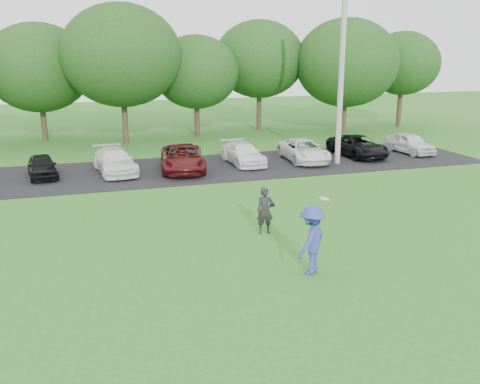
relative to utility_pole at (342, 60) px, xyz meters
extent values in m
plane|color=#2A6C1E|center=(-8.08, -12.05, -5.32)|extent=(100.00, 100.00, 0.00)
cube|color=black|center=(-8.08, 0.95, -5.31)|extent=(32.00, 6.50, 0.03)
cylinder|color=#9B9A96|center=(0.00, 0.00, 0.00)|extent=(0.28, 0.28, 10.65)
imported|color=#343B92|center=(-7.33, -12.62, -4.38)|extent=(1.39, 1.33, 1.90)
cylinder|color=white|center=(-6.99, -12.61, -3.24)|extent=(0.27, 0.27, 0.09)
imported|color=black|center=(-7.41, -9.18, -4.55)|extent=(0.60, 0.44, 1.55)
cube|color=black|center=(-7.23, -9.36, -4.32)|extent=(0.15, 0.12, 0.10)
imported|color=black|center=(-14.79, 1.30, -4.76)|extent=(1.60, 3.24, 1.06)
imported|color=white|center=(-11.45, 1.15, -4.71)|extent=(2.13, 4.20, 1.17)
imported|color=#4F1114|center=(-8.17, 0.74, -4.67)|extent=(2.72, 4.78, 1.26)
imported|color=white|center=(-4.84, 1.26, -4.75)|extent=(1.72, 3.84, 1.09)
imported|color=white|center=(-1.49, 0.99, -4.72)|extent=(2.16, 4.23, 1.14)
imported|color=black|center=(1.93, 1.31, -4.71)|extent=(2.24, 4.32, 1.16)
imported|color=silver|center=(5.28, 1.24, -4.71)|extent=(1.69, 3.53, 1.16)
cylinder|color=#38281C|center=(-15.08, 12.35, -4.22)|extent=(0.36, 0.36, 2.20)
ellipsoid|color=#214C19|center=(-15.08, 12.35, -0.62)|extent=(6.68, 6.68, 5.68)
cylinder|color=#38281C|center=(-10.08, 9.55, -3.97)|extent=(0.36, 0.36, 2.70)
ellipsoid|color=#214C19|center=(-10.08, 9.55, 0.16)|extent=(7.42, 7.42, 6.31)
cylinder|color=#38281C|center=(-5.08, 10.95, -4.22)|extent=(0.36, 0.36, 2.20)
ellipsoid|color=#214C19|center=(-5.08, 10.95, -0.96)|extent=(5.76, 5.76, 4.90)
cylinder|color=#38281C|center=(-0.08, 12.35, -3.97)|extent=(0.36, 0.36, 2.70)
ellipsoid|color=#214C19|center=(-0.08, 12.35, -0.19)|extent=(6.50, 6.50, 5.53)
cylinder|color=#38281C|center=(5.42, 9.55, -4.22)|extent=(0.36, 0.36, 2.20)
ellipsoid|color=#214C19|center=(5.42, 9.55, -0.41)|extent=(7.24, 7.24, 6.15)
cylinder|color=#38281C|center=(10.92, 10.95, -3.97)|extent=(0.36, 0.36, 2.70)
ellipsoid|color=#214C19|center=(10.92, 10.95, -0.53)|extent=(5.58, 5.58, 4.74)
camera|label=1|loc=(-13.22, -24.99, 0.66)|focal=40.00mm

